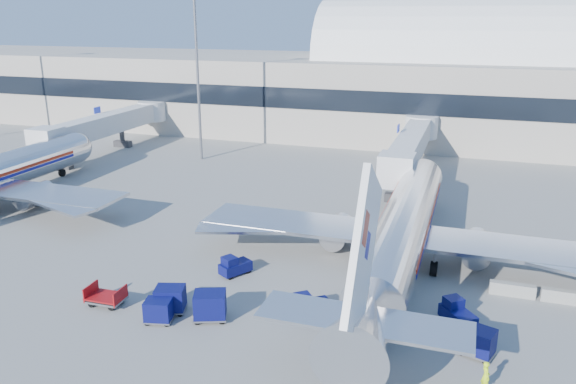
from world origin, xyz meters
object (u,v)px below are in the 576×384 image
(jetbridge_near, at_px, (412,143))
(tug_lead, at_px, (310,306))
(jetbridge_mid, at_px, (112,123))
(ramp_worker, at_px, (486,376))
(mast_west, at_px, (196,46))
(airliner_main, at_px, (402,230))
(cart_train_c, at_px, (159,310))
(cart_train_b, at_px, (170,299))
(tug_right, at_px, (457,313))
(cart_train_a, at_px, (210,305))
(tug_left, at_px, (234,266))
(cart_open_red, at_px, (107,298))
(cart_solo_near, at_px, (352,338))
(barrier_near, at_px, (512,290))
(barrier_mid, at_px, (565,297))
(cart_solo_far, at_px, (478,341))

(jetbridge_near, xyz_separation_m, tug_lead, (-2.03, -35.99, -3.19))
(jetbridge_mid, xyz_separation_m, ramp_worker, (50.61, -40.25, -3.09))
(mast_west, bearing_deg, airliner_main, -40.36)
(cart_train_c, bearing_deg, cart_train_b, 74.40)
(tug_lead, distance_m, tug_right, 9.22)
(tug_lead, height_order, cart_train_c, tug_lead)
(tug_right, height_order, cart_train_a, cart_train_a)
(tug_right, xyz_separation_m, tug_left, (-16.02, 2.00, -0.03))
(cart_train_b, bearing_deg, cart_open_red, 169.48)
(cart_train_b, distance_m, cart_open_red, 4.59)
(airliner_main, height_order, tug_left, airliner_main)
(jetbridge_mid, bearing_deg, jetbridge_near, 0.00)
(tug_right, distance_m, cart_train_a, 15.48)
(cart_train_b, xyz_separation_m, cart_solo_near, (12.13, -0.68, -0.10))
(barrier_near, bearing_deg, tug_left, -171.02)
(airliner_main, xyz_separation_m, tug_lead, (-4.43, -9.69, -2.19))
(barrier_mid, distance_m, cart_open_red, 30.68)
(mast_west, bearing_deg, cart_train_b, -65.80)
(barrier_mid, relative_size, cart_solo_near, 1.52)
(barrier_near, bearing_deg, jetbridge_near, 109.85)
(barrier_near, distance_m, barrier_mid, 3.30)
(barrier_near, distance_m, cart_train_a, 20.62)
(tug_left, xyz_separation_m, cart_train_c, (-1.74, -7.74, 0.11))
(mast_west, relative_size, ramp_worker, 13.46)
(cart_train_a, bearing_deg, tug_right, -4.56)
(barrier_mid, relative_size, tug_right, 1.12)
(tug_left, bearing_deg, mast_west, 61.77)
(cart_solo_near, bearing_deg, cart_solo_far, 2.85)
(cart_train_b, bearing_deg, tug_lead, -2.54)
(jetbridge_mid, distance_m, cart_open_red, 47.20)
(barrier_near, bearing_deg, ramp_worker, -98.89)
(cart_train_b, bearing_deg, cart_solo_far, -13.47)
(jetbridge_near, distance_m, tug_lead, 36.19)
(cart_train_a, height_order, cart_solo_far, cart_train_a)
(tug_left, bearing_deg, airliner_main, -33.08)
(tug_lead, height_order, cart_solo_near, tug_lead)
(tug_lead, height_order, ramp_worker, ramp_worker)
(jetbridge_near, height_order, mast_west, mast_west)
(mast_west, xyz_separation_m, cart_open_red, (12.29, -37.97, -14.33))
(cart_solo_far, bearing_deg, tug_lead, -167.30)
(cart_train_c, bearing_deg, tug_left, 64.01)
(airliner_main, distance_m, cart_solo_far, 12.39)
(tug_right, distance_m, cart_solo_near, 7.53)
(tug_right, relative_size, tug_left, 1.02)
(tug_right, bearing_deg, tug_left, -136.06)
(airliner_main, distance_m, cart_train_b, 17.90)
(jetbridge_mid, relative_size, barrier_mid, 9.17)
(cart_train_b, relative_size, cart_train_c, 1.17)
(jetbridge_mid, distance_m, tug_left, 45.94)
(jetbridge_mid, height_order, cart_train_a, jetbridge_mid)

